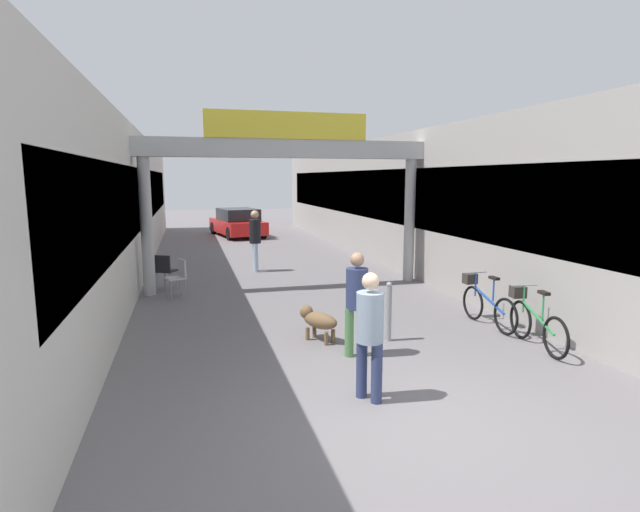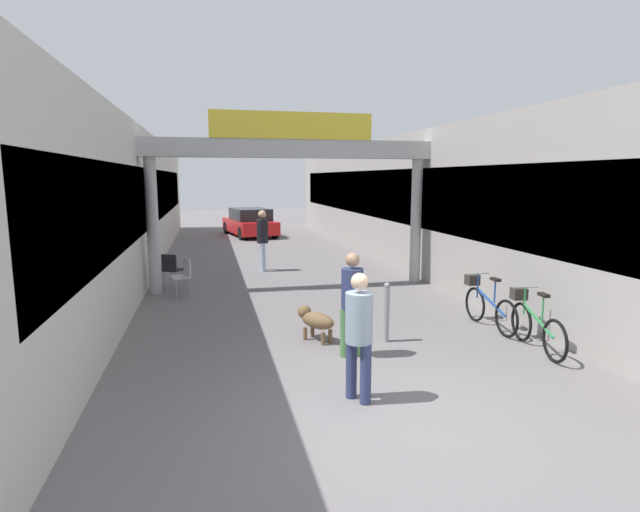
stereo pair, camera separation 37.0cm
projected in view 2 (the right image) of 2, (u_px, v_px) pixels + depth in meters
The scene contains 14 objects.
ground_plane at pixel (396, 420), 5.77m from camera, with size 80.00×80.00×0.00m, color slate.
storefront_left at pixel (104, 203), 14.96m from camera, with size 3.00×26.00×4.04m.
storefront_right at pixel (420, 200), 17.16m from camera, with size 3.00×26.00×4.04m.
arcade_sign_gateway at pixel (292, 164), 12.31m from camera, with size 7.40×0.47×4.34m.
pedestrian_with_dog at pixel (352, 298), 7.70m from camera, with size 0.39×0.36×1.64m.
pedestrian_companion at pixel (359, 329), 6.13m from camera, with size 0.47×0.47×1.63m.
pedestrian_carrying_crate at pixel (263, 236), 14.86m from camera, with size 0.36×0.39×1.82m.
dog_on_leash at pixel (315, 320), 8.54m from camera, with size 0.67×0.79×0.58m.
bicycle_green_nearest at pixel (534, 323), 8.12m from camera, with size 0.46×1.68×0.98m.
bicycle_blue_second at pixel (487, 304), 9.31m from camera, with size 0.46×1.69×0.98m.
bollard_post_metal at pixel (386, 312), 8.46m from camera, with size 0.10×0.10×1.03m.
cafe_chair_aluminium_nearer at pixel (183, 274), 11.74m from camera, with size 0.52×0.52×0.89m.
cafe_chair_black_farther at pixel (171, 268), 12.52m from camera, with size 0.54×0.54×0.89m.
parked_car_red at pixel (250, 223), 23.99m from camera, with size 2.48×4.26×1.33m.
Camera 2 is at (-2.04, -5.08, 2.77)m, focal length 28.00 mm.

